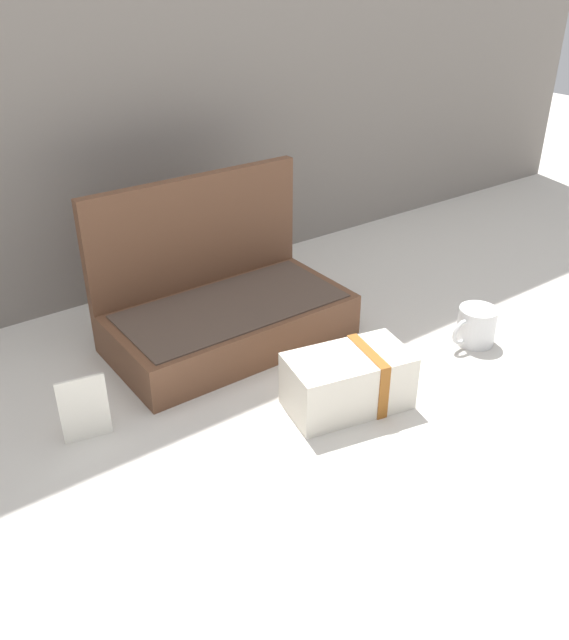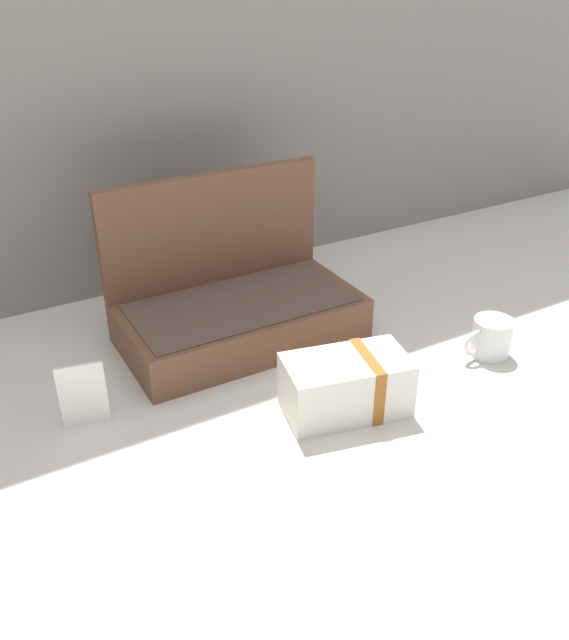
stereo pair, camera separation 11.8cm
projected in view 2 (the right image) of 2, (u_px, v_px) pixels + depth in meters
ground_plane at (271, 392)px, 1.27m from camera, size 6.00×6.00×0.00m
open_suitcase at (235, 303)px, 1.42m from camera, size 0.49×0.27×0.33m
cream_toiletry_bag at (348, 385)px, 1.19m from camera, size 0.24×0.17×0.11m
coffee_mug at (491, 338)px, 1.36m from camera, size 0.11×0.08×0.08m
info_card_left at (83, 395)px, 1.15m from camera, size 0.08×0.02×0.12m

